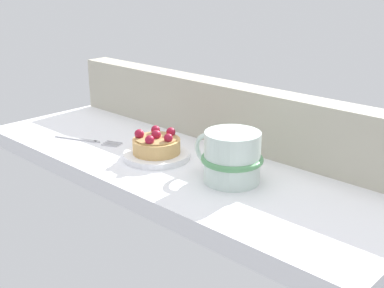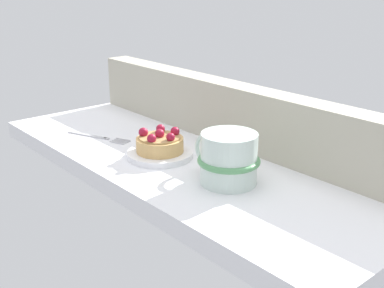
{
  "view_description": "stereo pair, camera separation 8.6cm",
  "coord_description": "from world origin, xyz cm",
  "px_view_note": "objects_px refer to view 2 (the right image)",
  "views": [
    {
      "loc": [
        61.17,
        -61.4,
        33.21
      ],
      "look_at": [
        5.49,
        -2.41,
        4.68
      ],
      "focal_mm": 46.47,
      "sensor_mm": 36.0,
      "label": 1
    },
    {
      "loc": [
        67.1,
        -55.19,
        33.21
      ],
      "look_at": [
        5.49,
        -2.41,
        4.68
      ],
      "focal_mm": 46.47,
      "sensor_mm": 36.0,
      "label": 2
    }
  ],
  "objects_px": {
    "raspberry_tart": "(160,143)",
    "coffee_mug": "(228,159)",
    "dessert_fork": "(98,136)",
    "dessert_plate": "(160,154)"
  },
  "relations": [
    {
      "from": "dessert_fork",
      "to": "dessert_plate",
      "type": "bearing_deg",
      "value": 10.02
    },
    {
      "from": "coffee_mug",
      "to": "dessert_fork",
      "type": "bearing_deg",
      "value": -172.62
    },
    {
      "from": "raspberry_tart",
      "to": "coffee_mug",
      "type": "height_order",
      "value": "coffee_mug"
    },
    {
      "from": "raspberry_tart",
      "to": "dessert_fork",
      "type": "relative_size",
      "value": 0.6
    },
    {
      "from": "dessert_plate",
      "to": "raspberry_tart",
      "type": "relative_size",
      "value": 1.4
    },
    {
      "from": "dessert_plate",
      "to": "dessert_fork",
      "type": "bearing_deg",
      "value": -169.98
    },
    {
      "from": "dessert_plate",
      "to": "coffee_mug",
      "type": "xyz_separation_m",
      "value": [
        0.17,
        0.01,
        0.04
      ]
    },
    {
      "from": "raspberry_tart",
      "to": "dessert_fork",
      "type": "height_order",
      "value": "raspberry_tart"
    },
    {
      "from": "raspberry_tart",
      "to": "coffee_mug",
      "type": "bearing_deg",
      "value": 4.58
    },
    {
      "from": "raspberry_tart",
      "to": "dessert_plate",
      "type": "bearing_deg",
      "value": -5.58
    }
  ]
}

